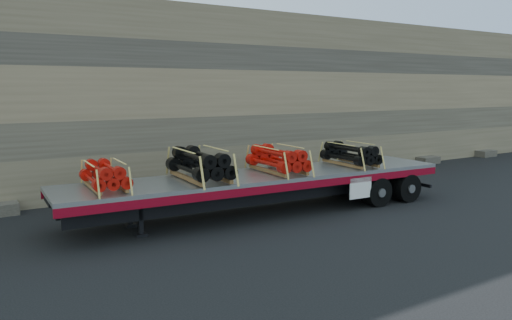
{
  "coord_description": "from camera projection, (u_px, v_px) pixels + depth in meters",
  "views": [
    {
      "loc": [
        -9.24,
        -12.22,
        3.9
      ],
      "look_at": [
        -0.62,
        1.44,
        1.56
      ],
      "focal_mm": 35.0,
      "sensor_mm": 36.0,
      "label": 1
    }
  ],
  "objects": [
    {
      "name": "ground",
      "position": [
        297.0,
        213.0,
        15.67
      ],
      "size": [
        120.0,
        120.0,
        0.0
      ],
      "primitive_type": "plane",
      "color": "black",
      "rests_on": "ground"
    },
    {
      "name": "bundle_midrear",
      "position": [
        278.0,
        160.0,
        15.69
      ],
      "size": [
        1.22,
        2.27,
        0.78
      ],
      "primitive_type": null,
      "rotation": [
        0.0,
        0.0,
        -0.05
      ],
      "color": "red",
      "rests_on": "trailer"
    },
    {
      "name": "bundle_midfront",
      "position": [
        200.0,
        165.0,
        14.4
      ],
      "size": [
        1.34,
        2.49,
        0.86
      ],
      "primitive_type": null,
      "rotation": [
        0.0,
        0.0,
        -0.05
      ],
      "color": "black",
      "rests_on": "trailer"
    },
    {
      "name": "trailer",
      "position": [
        263.0,
        193.0,
        15.58
      ],
      "size": [
        12.69,
        3.06,
        1.26
      ],
      "primitive_type": null,
      "rotation": [
        0.0,
        0.0,
        -0.05
      ],
      "color": "#9D9FA4",
      "rests_on": "ground"
    },
    {
      "name": "bundle_rear",
      "position": [
        350.0,
        155.0,
        17.11
      ],
      "size": [
        1.14,
        2.12,
        0.73
      ],
      "primitive_type": null,
      "rotation": [
        0.0,
        0.0,
        -0.05
      ],
      "color": "black",
      "rests_on": "trailer"
    },
    {
      "name": "rock_wall",
      "position": [
        203.0,
        98.0,
        20.6
      ],
      "size": [
        44.0,
        3.0,
        7.0
      ],
      "primitive_type": "cube",
      "color": "#7A6B54",
      "rests_on": "ground"
    },
    {
      "name": "bundle_front",
      "position": [
        105.0,
        176.0,
        13.1
      ],
      "size": [
        1.06,
        1.98,
        0.68
      ],
      "primitive_type": null,
      "rotation": [
        0.0,
        0.0,
        -0.05
      ],
      "color": "red",
      "rests_on": "trailer"
    }
  ]
}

